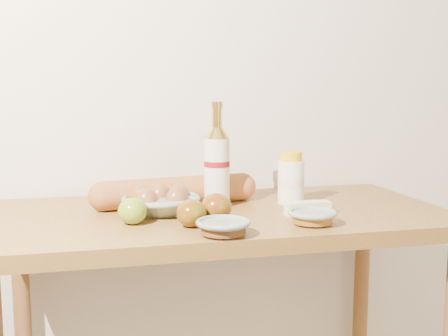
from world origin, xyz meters
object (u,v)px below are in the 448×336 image
at_px(egg_bowl, 161,202).
at_px(cream_bottle, 291,179).
at_px(baguette, 176,191).
at_px(bourbon_bottle, 217,164).
at_px(table, 221,255).

bearing_deg(egg_bowl, cream_bottle, 6.80).
bearing_deg(baguette, egg_bowl, -129.82).
bearing_deg(bourbon_bottle, baguette, 137.29).
distance_m(egg_bowl, baguette, 0.10).
xyz_separation_m(table, bourbon_bottle, (0.00, 0.06, 0.24)).
height_order(cream_bottle, baguette, cream_bottle).
xyz_separation_m(bourbon_bottle, baguette, (-0.11, 0.04, -0.08)).
distance_m(bourbon_bottle, egg_bowl, 0.19).
bearing_deg(cream_bottle, bourbon_bottle, 165.06).
bearing_deg(table, baguette, 137.70).
relative_size(cream_bottle, baguette, 0.30).
xyz_separation_m(bourbon_bottle, cream_bottle, (0.22, -0.00, -0.05)).
height_order(cream_bottle, egg_bowl, cream_bottle).
xyz_separation_m(table, egg_bowl, (-0.16, 0.01, 0.15)).
relative_size(cream_bottle, egg_bowl, 0.69).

